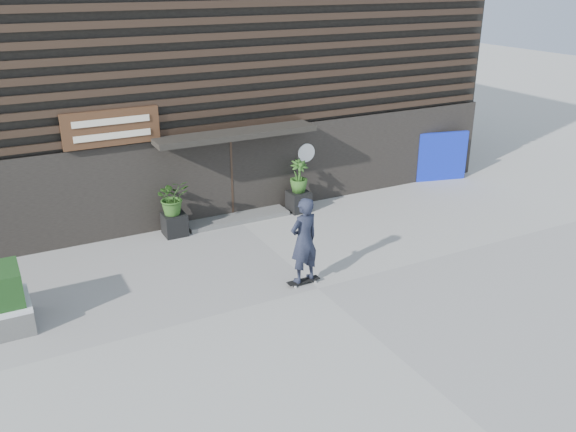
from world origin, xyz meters
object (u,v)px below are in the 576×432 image
planter_pot_left (175,224)px  skateboarder (304,240)px  planter_pot_right (299,201)px  blue_tarp (442,156)px

planter_pot_left → skateboarder: (1.72, -4.06, 0.78)m
planter_pot_left → planter_pot_right: bearing=0.0°
planter_pot_right → skateboarder: 4.63m
planter_pot_right → skateboarder: skateboarder is taller
skateboarder → planter_pot_right: bearing=62.8°
planter_pot_left → skateboarder: bearing=-67.1°
blue_tarp → skateboarder: bearing=-136.8°
planter_pot_left → blue_tarp: bearing=1.8°
planter_pot_right → skateboarder: size_ratio=0.29×
skateboarder → planter_pot_left: bearing=112.9°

